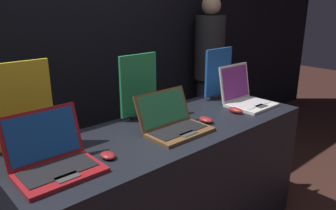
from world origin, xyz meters
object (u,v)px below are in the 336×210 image
at_px(promo_stand_front, 24,108).
at_px(laptop_back, 245,96).
at_px(mouse_middle, 206,120).
at_px(laptop_front, 53,158).
at_px(promo_stand_middle, 139,88).
at_px(person_bystander, 209,72).
at_px(promo_stand_back, 218,74).
at_px(laptop_middle, 173,123).
at_px(mouse_front, 108,155).
at_px(mouse_back, 236,110).

distance_m(promo_stand_front, laptop_back, 1.54).
bearing_deg(mouse_middle, laptop_front, 176.58).
distance_m(promo_stand_middle, person_bystander, 1.58).
bearing_deg(promo_stand_back, promo_stand_front, 178.08).
distance_m(mouse_middle, promo_stand_back, 0.63).
bearing_deg(laptop_middle, mouse_middle, -7.71).
bearing_deg(promo_stand_back, promo_stand_middle, 176.68).
height_order(promo_stand_front, mouse_middle, promo_stand_front).
bearing_deg(promo_stand_front, mouse_middle, -20.87).
height_order(mouse_front, person_bystander, person_bystander).
bearing_deg(mouse_front, promo_stand_front, 122.99).
bearing_deg(promo_stand_front, laptop_middle, -25.02).
bearing_deg(promo_stand_front, promo_stand_back, -1.92).
distance_m(promo_stand_middle, laptop_back, 0.84).
xyz_separation_m(promo_stand_front, promo_stand_middle, (0.74, -0.01, -0.02)).
bearing_deg(person_bystander, mouse_front, -152.23).
bearing_deg(laptop_front, laptop_back, 0.14).
relative_size(promo_stand_middle, mouse_back, 3.62).
relative_size(laptop_back, person_bystander, 0.20).
bearing_deg(promo_stand_middle, mouse_back, -35.10).
bearing_deg(laptop_front, laptop_middle, -1.91).
bearing_deg(promo_stand_middle, laptop_back, -22.07).
bearing_deg(promo_stand_front, mouse_back, -16.99).
height_order(promo_stand_middle, person_bystander, person_bystander).
bearing_deg(person_bystander, laptop_back, -125.48).
bearing_deg(mouse_front, laptop_front, 165.27).
xyz_separation_m(laptop_front, laptop_back, (1.50, 0.00, 0.00)).
bearing_deg(promo_stand_front, person_bystander, 16.11).
height_order(laptop_back, promo_stand_back, promo_stand_back).
bearing_deg(promo_stand_front, promo_stand_middle, -0.46).
height_order(promo_stand_middle, promo_stand_back, promo_stand_middle).
xyz_separation_m(promo_stand_back, person_bystander, (0.67, 0.68, -0.19)).
bearing_deg(mouse_back, laptop_front, 176.70).
distance_m(laptop_middle, promo_stand_middle, 0.37).
bearing_deg(mouse_middle, mouse_back, -2.91).
xyz_separation_m(laptop_front, promo_stand_back, (1.50, 0.27, 0.13)).
bearing_deg(laptop_middle, laptop_front, 178.09).
bearing_deg(laptop_back, mouse_middle, -172.92).
relative_size(mouse_middle, person_bystander, 0.06).
bearing_deg(promo_stand_middle, mouse_middle, -55.51).
height_order(promo_stand_front, person_bystander, person_bystander).
bearing_deg(mouse_middle, laptop_middle, 172.29).
distance_m(mouse_front, laptop_back, 1.25).
relative_size(mouse_back, person_bystander, 0.07).
bearing_deg(mouse_middle, promo_stand_middle, 124.49).
relative_size(promo_stand_front, mouse_middle, 4.45).
bearing_deg(laptop_front, mouse_back, -3.30).
bearing_deg(person_bystander, laptop_front, -156.45).
height_order(promo_stand_middle, mouse_back, promo_stand_middle).
relative_size(laptop_middle, person_bystander, 0.23).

